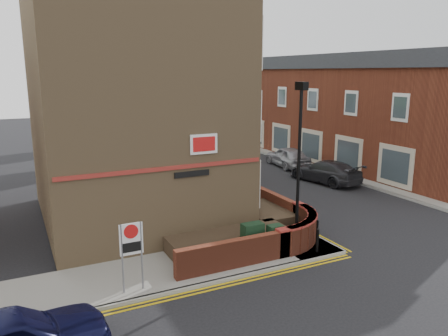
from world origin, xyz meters
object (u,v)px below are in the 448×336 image
zone_sign (131,244)px  silver_car_near (226,171)px  lamppost (299,165)px  utility_cabinet_large (252,239)px

zone_sign → silver_car_near: size_ratio=0.48×
zone_sign → lamppost: bearing=6.1°
lamppost → zone_sign: bearing=-173.9°
utility_cabinet_large → zone_sign: zone_sign is taller
lamppost → utility_cabinet_large: bearing=177.0°
lamppost → zone_sign: lamppost is taller
lamppost → silver_car_near: lamppost is taller
utility_cabinet_large → silver_car_near: (4.06, 10.31, 0.04)m
zone_sign → silver_car_near: zone_sign is taller
lamppost → silver_car_near: (2.16, 10.41, -2.58)m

